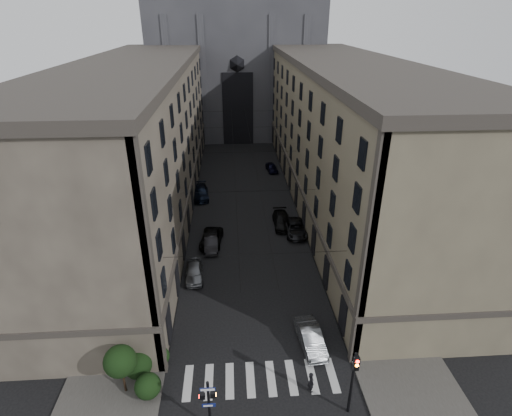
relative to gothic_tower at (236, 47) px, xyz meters
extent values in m
cube|color=#383533|center=(-10.50, -38.96, -17.72)|extent=(7.00, 80.00, 0.15)
cube|color=#383533|center=(10.50, -38.96, -17.72)|extent=(7.00, 80.00, 0.15)
cube|color=beige|center=(0.00, -69.96, -17.79)|extent=(11.00, 3.20, 0.01)
cube|color=#463F36|center=(-13.50, -38.96, -8.80)|extent=(13.00, 60.00, 18.00)
cube|color=#38332D|center=(-13.50, -38.96, 0.60)|extent=(13.60, 60.60, 0.90)
cube|color=#38332D|center=(-13.50, -38.96, -13.60)|extent=(13.40, 60.30, 0.50)
cube|color=brown|center=(13.50, -38.96, -8.80)|extent=(13.00, 60.00, 18.00)
cube|color=#38332D|center=(13.50, -38.96, 0.60)|extent=(13.60, 60.60, 0.90)
cube|color=#38332D|center=(13.50, -38.96, -13.60)|extent=(13.40, 60.30, 0.50)
cube|color=#2D2D33|center=(0.00, 0.04, -2.80)|extent=(34.00, 22.00, 30.00)
cube|color=black|center=(0.00, -11.01, -10.80)|extent=(6.00, 0.30, 14.00)
cylinder|color=black|center=(-3.50, -73.46, -15.80)|extent=(0.18, 0.18, 4.00)
cube|color=orange|center=(-3.22, -73.46, -14.90)|extent=(0.34, 0.24, 0.38)
cube|color=#FF0C07|center=(-3.88, -73.36, -15.10)|extent=(0.34, 0.24, 0.38)
cube|color=navy|center=(-3.50, -73.59, -14.25)|extent=(0.95, 0.05, 0.24)
cube|color=navy|center=(-3.50, -73.59, -15.65)|extent=(0.85, 0.05, 0.27)
cylinder|color=black|center=(5.60, -72.96, -15.20)|extent=(0.20, 0.20, 5.20)
cube|color=black|center=(5.60, -73.18, -13.20)|extent=(0.34, 0.30, 1.00)
cylinder|color=#FF0C07|center=(5.60, -73.34, -12.88)|extent=(0.22, 0.05, 0.22)
cylinder|color=orange|center=(5.60, -73.34, -13.20)|extent=(0.22, 0.05, 0.22)
cylinder|color=black|center=(5.60, -73.34, -13.52)|extent=(0.22, 0.05, 0.22)
sphere|color=black|center=(-7.80, -70.96, -16.75)|extent=(1.80, 1.80, 1.80)
sphere|color=black|center=(-8.80, -69.16, -16.65)|extent=(2.00, 2.00, 2.00)
sphere|color=black|center=(-7.40, -68.16, -16.95)|extent=(1.40, 1.40, 1.40)
cylinder|color=black|center=(-9.50, -70.46, -16.45)|extent=(0.16, 0.16, 2.40)
sphere|color=black|center=(-9.50, -70.46, -14.85)|extent=(2.20, 2.20, 2.20)
cylinder|color=black|center=(0.00, -64.96, -10.30)|extent=(14.00, 0.03, 0.03)
cylinder|color=black|center=(0.00, -52.96, -10.30)|extent=(14.00, 0.03, 0.03)
cylinder|color=black|center=(0.00, -39.96, -10.30)|extent=(14.00, 0.03, 0.03)
cylinder|color=black|center=(0.00, -26.96, -10.30)|extent=(14.00, 0.03, 0.03)
cylinder|color=black|center=(0.00, -14.96, -10.30)|extent=(14.00, 0.03, 0.03)
cylinder|color=black|center=(-1.30, -38.96, -10.70)|extent=(0.03, 60.00, 0.03)
cylinder|color=black|center=(1.30, -38.96, -10.70)|extent=(0.03, 60.00, 0.03)
imported|color=slate|center=(-5.69, -57.16, -17.06)|extent=(2.03, 4.44, 1.48)
imported|color=black|center=(-4.20, -51.60, -17.09)|extent=(1.68, 4.34, 1.41)
imported|color=black|center=(-4.20, -50.63, -17.11)|extent=(2.82, 5.18, 1.38)
imported|color=black|center=(-6.19, -37.51, -17.01)|extent=(2.72, 5.62, 1.58)
imported|color=slate|center=(4.20, -66.93, -17.03)|extent=(2.09, 4.78, 1.53)
imported|color=black|center=(5.78, -48.86, -17.08)|extent=(2.45, 5.22, 1.44)
imported|color=black|center=(4.43, -46.85, -17.06)|extent=(2.10, 5.10, 1.48)
imported|color=black|center=(5.14, -27.42, -17.13)|extent=(2.08, 4.09, 1.33)
imported|color=black|center=(3.40, -71.18, -16.96)|extent=(0.56, 0.70, 1.67)
camera|label=1|loc=(-1.71, -90.55, 6.01)|focal=28.00mm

